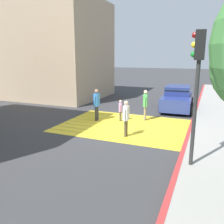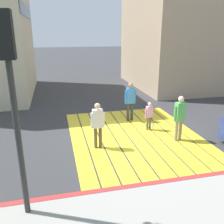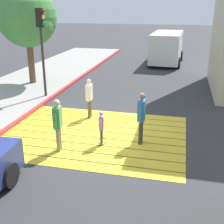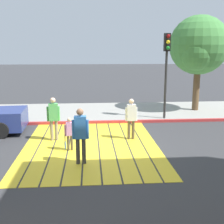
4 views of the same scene
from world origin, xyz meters
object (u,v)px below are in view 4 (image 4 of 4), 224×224
Objects in this scene: pedestrian_adult_trailing at (80,132)px; street_tree at (199,47)px; pedestrian_adult_side at (131,116)px; pedestrian_adult_lead at (53,116)px; traffic_light_corner at (167,59)px; pedestrian_child_with_racket at (69,133)px.

street_tree is at bearing 138.62° from pedestrian_adult_trailing.
street_tree is 9.77m from pedestrian_adult_trailing.
pedestrian_adult_lead is at bearing -91.49° from pedestrian_adult_side.
traffic_light_corner is 6.46m from pedestrian_child_with_racket.
pedestrian_adult_trailing is 1.36m from pedestrian_child_with_racket.
pedestrian_adult_side reaches higher than pedestrian_child_with_racket.
traffic_light_corner is at bearing 142.82° from pedestrian_adult_trailing.
pedestrian_child_with_racket is at bearing -64.08° from pedestrian_adult_side.
street_tree is at bearing 137.39° from pedestrian_adult_side.
pedestrian_adult_lead reaches higher than pedestrian_child_with_racket.
pedestrian_child_with_racket is at bearing -48.77° from street_tree.
pedestrian_adult_lead is 0.97× the size of pedestrian_adult_trailing.
pedestrian_adult_lead is (4.62, -7.33, -2.64)m from street_tree.
pedestrian_child_with_racket is (5.83, -6.65, -2.97)m from street_tree.
traffic_light_corner is 2.49× the size of pedestrian_adult_lead.
traffic_light_corner is at bearing 132.38° from pedestrian_child_with_racket.
pedestrian_adult_trailing is 1.48× the size of pedestrian_child_with_racket.
traffic_light_corner reaches higher than pedestrian_adult_lead.
pedestrian_child_with_racket is (1.13, -2.33, -0.29)m from pedestrian_adult_side.
pedestrian_adult_lead is 1.43m from pedestrian_child_with_racket.
pedestrian_adult_trailing is at bearing -37.18° from traffic_light_corner.
pedestrian_adult_side is 1.37× the size of pedestrian_child_with_racket.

